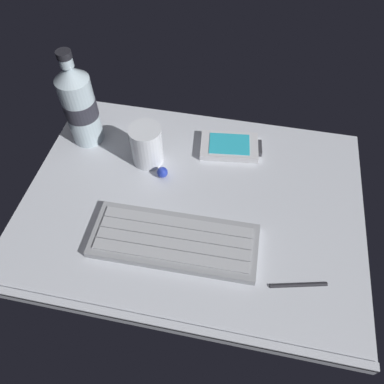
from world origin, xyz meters
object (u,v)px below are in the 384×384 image
(juice_cup, at_px, (147,146))
(trackball_mouse, at_px, (162,172))
(stylus_pen, at_px, (299,284))
(keyboard, at_px, (174,240))
(water_bottle, at_px, (79,105))
(handheld_device, at_px, (230,146))

(juice_cup, relative_size, trackball_mouse, 3.86)
(trackball_mouse, distance_m, stylus_pen, 0.33)
(keyboard, distance_m, water_bottle, 0.33)
(handheld_device, distance_m, stylus_pen, 0.32)
(keyboard, xyz_separation_m, water_bottle, (-0.24, 0.22, 0.08))
(water_bottle, distance_m, trackball_mouse, 0.21)
(trackball_mouse, relative_size, stylus_pen, 0.23)
(keyboard, bearing_deg, handheld_device, 75.13)
(keyboard, height_order, water_bottle, water_bottle)
(juice_cup, bearing_deg, handheld_device, 21.34)
(handheld_device, bearing_deg, stylus_pen, -61.60)
(juice_cup, distance_m, water_bottle, 0.16)
(keyboard, xyz_separation_m, handheld_device, (0.06, 0.24, -0.00))
(water_bottle, relative_size, stylus_pen, 2.19)
(handheld_device, height_order, water_bottle, water_bottle)
(keyboard, distance_m, juice_cup, 0.21)
(handheld_device, height_order, juice_cup, juice_cup)
(keyboard, distance_m, stylus_pen, 0.22)
(keyboard, bearing_deg, juice_cup, 118.15)
(handheld_device, bearing_deg, juice_cup, -158.66)
(juice_cup, xyz_separation_m, stylus_pen, (0.31, -0.22, -0.04))
(water_bottle, xyz_separation_m, stylus_pen, (0.46, -0.25, -0.09))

